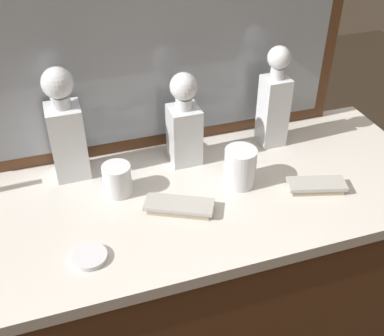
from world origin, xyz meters
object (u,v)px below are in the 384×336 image
(crystal_tumbler_far_left, at_px, (117,181))
(porcelain_dish, at_px, (90,257))
(crystal_tumbler_far_right, at_px, (241,169))
(crystal_decanter_right, at_px, (67,134))
(silver_brush_front, at_px, (179,206))
(silver_brush_right, at_px, (316,186))
(crystal_decanter_far_right, at_px, (184,128))
(crystal_decanter_rear, at_px, (274,106))

(crystal_tumbler_far_left, height_order, porcelain_dish, crystal_tumbler_far_left)
(crystal_tumbler_far_right, relative_size, crystal_tumbler_far_left, 1.29)
(crystal_decanter_right, relative_size, porcelain_dish, 3.95)
(silver_brush_front, bearing_deg, silver_brush_right, -5.05)
(crystal_decanter_far_right, distance_m, porcelain_dish, 0.44)
(crystal_tumbler_far_right, relative_size, silver_brush_front, 0.59)
(silver_brush_front, bearing_deg, crystal_tumbler_far_right, 15.63)
(crystal_decanter_rear, bearing_deg, crystal_tumbler_far_right, -135.45)
(crystal_decanter_far_right, xyz_separation_m, crystal_decanter_rear, (0.27, 0.01, 0.02))
(crystal_decanter_rear, distance_m, silver_brush_front, 0.43)
(crystal_tumbler_far_left, relative_size, porcelain_dish, 1.05)
(crystal_decanter_right, relative_size, silver_brush_right, 1.93)
(crystal_tumbler_far_right, distance_m, crystal_tumbler_far_left, 0.32)
(crystal_decanter_far_right, relative_size, porcelain_dish, 3.40)
(crystal_decanter_far_right, distance_m, crystal_decanter_rear, 0.27)
(crystal_tumbler_far_left, distance_m, silver_brush_right, 0.52)
(crystal_decanter_rear, xyz_separation_m, crystal_tumbler_far_right, (-0.17, -0.16, -0.07))
(porcelain_dish, bearing_deg, silver_brush_right, 5.87)
(crystal_decanter_right, bearing_deg, silver_brush_front, -46.09)
(silver_brush_right, bearing_deg, silver_brush_front, 174.95)
(crystal_decanter_rear, bearing_deg, silver_brush_front, -148.35)
(crystal_decanter_right, height_order, porcelain_dish, crystal_decanter_right)
(silver_brush_right, height_order, porcelain_dish, silver_brush_right)
(crystal_decanter_right, bearing_deg, crystal_tumbler_far_right, -24.48)
(crystal_tumbler_far_left, bearing_deg, crystal_decanter_far_right, 22.91)
(crystal_decanter_right, distance_m, porcelain_dish, 0.35)
(crystal_tumbler_far_right, bearing_deg, crystal_tumbler_far_left, 167.90)
(crystal_decanter_rear, relative_size, crystal_tumbler_far_left, 3.65)
(crystal_decanter_far_right, height_order, crystal_tumbler_far_right, crystal_decanter_far_right)
(crystal_decanter_rear, height_order, crystal_tumbler_far_right, crystal_decanter_rear)
(crystal_tumbler_far_left, xyz_separation_m, silver_brush_right, (0.49, -0.15, -0.02))
(crystal_decanter_rear, relative_size, silver_brush_right, 1.88)
(crystal_decanter_far_right, xyz_separation_m, silver_brush_right, (0.29, -0.24, -0.09))
(crystal_tumbler_far_right, xyz_separation_m, crystal_tumbler_far_left, (-0.31, 0.07, -0.01))
(crystal_tumbler_far_left, bearing_deg, crystal_decanter_rear, 11.54)
(silver_brush_right, height_order, silver_brush_front, same)
(crystal_decanter_right, xyz_separation_m, porcelain_dish, (-0.00, -0.33, -0.12))
(porcelain_dish, bearing_deg, silver_brush_front, 21.83)
(crystal_decanter_right, height_order, crystal_tumbler_far_right, crystal_decanter_right)
(crystal_decanter_right, bearing_deg, crystal_decanter_far_right, -6.25)
(crystal_decanter_far_right, relative_size, silver_brush_front, 1.48)
(crystal_decanter_right, xyz_separation_m, crystal_tumbler_far_left, (0.10, -0.12, -0.09))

